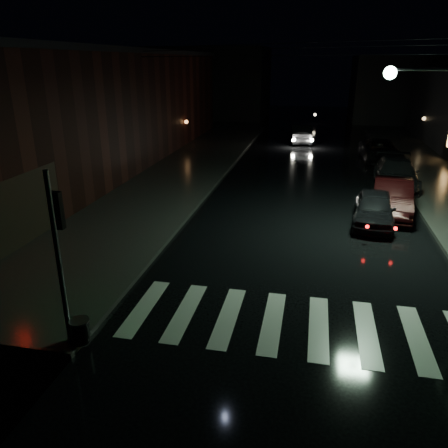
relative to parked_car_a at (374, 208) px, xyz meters
The scene contains 13 objects.
ground 10.54m from the parked_car_a, 123.46° to the right, with size 120.00×120.00×0.00m, color black.
sidewalk_left 12.01m from the parked_car_a, 154.19° to the left, with size 6.00×44.00×0.15m, color #282826.
sidewalk_right 6.73m from the parked_car_a, 51.20° to the left, with size 4.00×44.00×0.15m, color #282826.
building_left 19.41m from the parked_car_a, 157.91° to the left, with size 10.00×36.00×7.00m, color black.
building_far_left 39.66m from the parked_car_a, 113.57° to the left, with size 14.00×10.00×8.00m, color black.
building_far_right 37.25m from the parked_car_a, 77.24° to the left, with size 14.00×10.00×7.00m, color black.
crosswalk 8.76m from the parked_car_a, 108.69° to the right, with size 9.00×3.00×0.01m, color beige.
signal_pole_corner 12.98m from the parked_car_a, 127.81° to the right, with size 0.68×0.61×4.20m.
parked_car_a is the anchor object (origin of this frame).
parked_car_b 1.83m from the parked_car_a, 59.46° to the left, with size 1.62×4.65×1.53m, color black.
parked_car_c 6.49m from the parked_car_a, 73.90° to the left, with size 2.15×5.29×1.54m, color black.
parked_car_d 13.09m from the parked_car_a, 82.10° to the left, with size 2.38×5.17×1.44m, color black.
oncoming_car 19.65m from the parked_car_a, 101.17° to the left, with size 1.60×4.59×1.51m, color black.
Camera 1 is at (3.15, -9.46, 6.48)m, focal length 35.00 mm.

